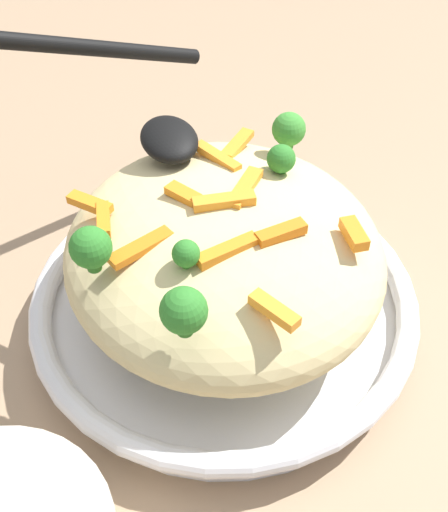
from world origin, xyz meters
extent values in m
plane|color=#9E7F60|center=(0.00, 0.00, 0.00)|extent=(2.40, 2.40, 0.00)
cylinder|color=silver|center=(0.00, 0.00, 0.01)|extent=(0.26, 0.26, 0.02)
torus|color=silver|center=(0.00, 0.00, 0.03)|extent=(0.28, 0.28, 0.02)
torus|color=black|center=(0.00, 0.00, 0.03)|extent=(0.27, 0.27, 0.00)
ellipsoid|color=#DBC689|center=(0.00, 0.00, 0.07)|extent=(0.23, 0.22, 0.08)
cube|color=orange|center=(0.01, -0.02, 0.12)|extent=(0.04, 0.04, 0.01)
cube|color=orange|center=(-0.02, 0.06, 0.11)|extent=(0.03, 0.04, 0.01)
cube|color=orange|center=(0.01, 0.08, 0.11)|extent=(0.03, 0.01, 0.01)
cube|color=orange|center=(-0.05, -0.07, 0.11)|extent=(0.03, 0.01, 0.01)
cube|color=orange|center=(-0.04, 0.01, 0.11)|extent=(0.02, 0.04, 0.01)
cube|color=orange|center=(0.05, -0.01, 0.11)|extent=(0.04, 0.02, 0.01)
cube|color=orange|center=(0.00, 0.00, 0.12)|extent=(0.01, 0.04, 0.01)
cube|color=orange|center=(0.02, 0.02, 0.12)|extent=(0.03, 0.02, 0.01)
cube|color=orange|center=(-0.04, -0.02, 0.12)|extent=(0.01, 0.03, 0.01)
cube|color=orange|center=(-0.09, 0.00, 0.11)|extent=(0.03, 0.02, 0.01)
cube|color=orange|center=(0.03, 0.08, 0.11)|extent=(0.03, 0.03, 0.01)
cube|color=orange|center=(0.07, -0.03, 0.11)|extent=(0.03, 0.03, 0.01)
cylinder|color=#296820|center=(-0.04, 0.04, 0.11)|extent=(0.01, 0.01, 0.01)
sphere|color=#2D7A28|center=(-0.04, 0.04, 0.12)|extent=(0.02, 0.02, 0.02)
cylinder|color=#296820|center=(-0.02, 0.09, 0.11)|extent=(0.01, 0.01, 0.01)
sphere|color=#2D7A28|center=(-0.02, 0.09, 0.12)|extent=(0.03, 0.03, 0.03)
cylinder|color=#377928|center=(0.06, -0.07, 0.11)|extent=(0.01, 0.01, 0.01)
sphere|color=#3D8E33|center=(0.06, -0.07, 0.12)|extent=(0.02, 0.02, 0.02)
cylinder|color=#296820|center=(-0.09, 0.05, 0.11)|extent=(0.01, 0.01, 0.01)
sphere|color=#2D7A28|center=(-0.09, 0.05, 0.13)|extent=(0.03, 0.03, 0.03)
cylinder|color=#296820|center=(0.03, -0.05, 0.11)|extent=(0.01, 0.01, 0.01)
sphere|color=#2D7A28|center=(0.03, -0.05, 0.12)|extent=(0.02, 0.02, 0.02)
ellipsoid|color=black|center=(0.08, 0.02, 0.12)|extent=(0.06, 0.04, 0.02)
cylinder|color=black|center=(0.16, 0.05, 0.15)|extent=(0.07, 0.17, 0.08)
camera|label=1|loc=(-0.30, 0.10, 0.38)|focal=44.97mm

